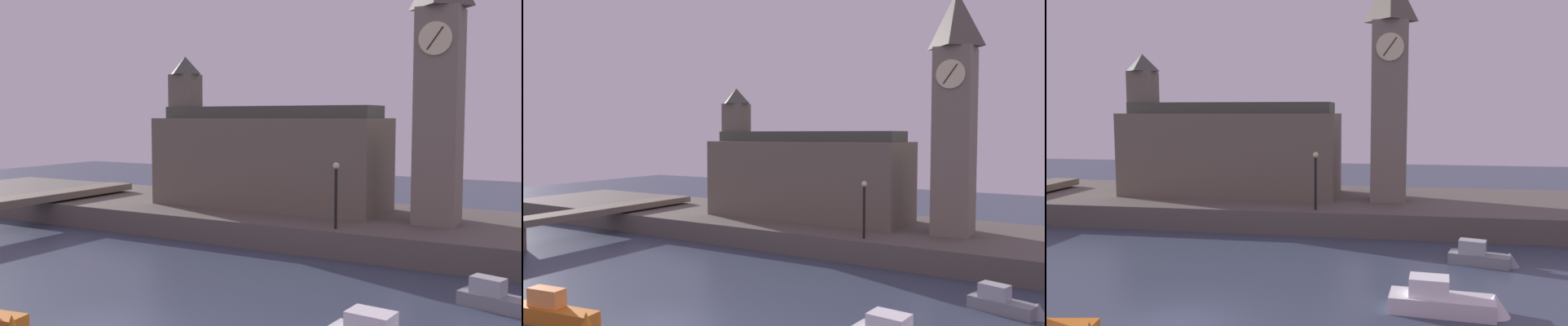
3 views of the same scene
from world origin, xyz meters
The scene contains 6 objects.
far_embankment centered at (0.00, 20.00, 0.75)m, with size 70.00×12.00×1.50m, color #5B544C.
clock_tower centered at (7.29, 19.21, 9.67)m, with size 2.61×2.64×15.76m.
parliament_hall centered at (-4.61, 20.38, 4.86)m, with size 15.82×5.61×10.46m.
streetlamp centered at (2.86, 14.94, 3.79)m, with size 0.36×0.36×3.63m.
boat_patrol_orange centered at (-3.79, -2.04, 0.49)m, with size 4.71×1.61×1.61m.
boat_cruiser_grey centered at (12.15, 9.56, 0.42)m, with size 3.61×1.84×1.30m.
Camera 2 is at (15.74, -15.51, 8.07)m, focal length 36.09 mm.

